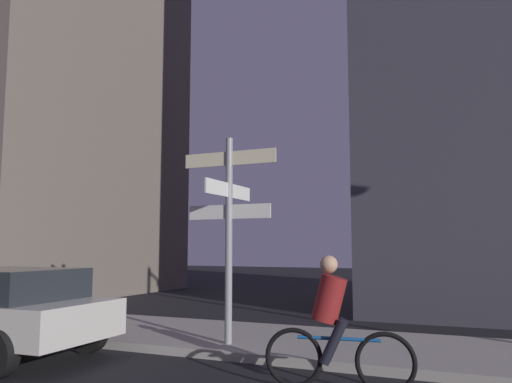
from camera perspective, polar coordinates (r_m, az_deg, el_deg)
name	(u,v)px	position (r m, az deg, el deg)	size (l,w,h in m)	color
sidewalk_kerb	(288,342)	(9.20, 3.65, -16.52)	(40.00, 2.91, 0.14)	#9E9991
signpost	(229,217)	(8.56, -3.05, -2.83)	(1.71, 1.63, 3.42)	gray
cyclist	(334,327)	(6.46, 8.71, -14.77)	(1.81, 0.38, 1.61)	black
building_left_block	(19,73)	(22.79, -24.98, 11.92)	(10.04, 9.52, 17.19)	#6B6056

